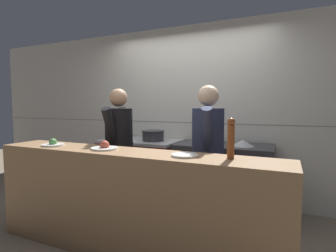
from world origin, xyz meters
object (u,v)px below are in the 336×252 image
(plated_dish_main, at_px, (53,144))
(sauce_pot, at_px, (153,135))
(oven_range, at_px, (141,169))
(stock_pot, at_px, (121,133))
(plated_dish_dessert, at_px, (185,155))
(mixing_bowl_steel, at_px, (242,143))
(chef_head_cook, at_px, (119,148))
(plated_dish_appetiser, at_px, (105,147))
(pepper_mill, at_px, (231,138))
(chef_sous, at_px, (208,155))

(plated_dish_main, bearing_deg, sauce_pot, 70.02)
(oven_range, distance_m, stock_pot, 0.64)
(sauce_pot, height_order, plated_dish_dessert, sauce_pot)
(stock_pot, xyz_separation_m, mixing_bowl_steel, (1.82, -0.01, -0.05))
(chef_head_cook, bearing_deg, plated_dish_dessert, -36.45)
(plated_dish_appetiser, height_order, chef_head_cook, chef_head_cook)
(plated_dish_appetiser, xyz_separation_m, pepper_mill, (1.20, 0.04, 0.15))
(pepper_mill, bearing_deg, plated_dish_dessert, -172.25)
(chef_sous, bearing_deg, sauce_pot, 131.90)
(plated_dish_dessert, relative_size, chef_sous, 0.14)
(plated_dish_dessert, distance_m, chef_head_cook, 1.21)
(plated_dish_main, relative_size, pepper_mill, 0.70)
(oven_range, distance_m, pepper_mill, 2.17)
(plated_dish_dessert, relative_size, pepper_mill, 0.68)
(stock_pot, height_order, chef_sous, chef_sous)
(pepper_mill, relative_size, chef_head_cook, 0.20)
(chef_sous, bearing_deg, plated_dish_main, -170.20)
(chef_head_cook, bearing_deg, pepper_mill, -28.11)
(stock_pot, distance_m, sauce_pot, 0.57)
(oven_range, distance_m, mixing_bowl_steel, 1.57)
(plated_dish_appetiser, bearing_deg, sauce_pot, 96.55)
(sauce_pot, distance_m, chef_head_cook, 0.75)
(sauce_pot, xyz_separation_m, chef_sous, (1.01, -0.71, -0.08))
(sauce_pot, bearing_deg, oven_range, 170.08)
(plated_dish_appetiser, distance_m, plated_dish_dessert, 0.83)
(mixing_bowl_steel, height_order, plated_dish_dessert, plated_dish_dessert)
(stock_pot, bearing_deg, sauce_pot, -1.29)
(sauce_pot, height_order, plated_dish_appetiser, plated_dish_appetiser)
(pepper_mill, bearing_deg, oven_range, 140.75)
(plated_dish_dessert, distance_m, pepper_mill, 0.41)
(mixing_bowl_steel, distance_m, chef_sous, 0.76)
(oven_range, height_order, plated_dish_main, plated_dish_main)
(pepper_mill, bearing_deg, plated_dish_main, -177.39)
(plated_dish_main, xyz_separation_m, chef_sous, (1.50, 0.63, -0.10))
(sauce_pot, relative_size, pepper_mill, 1.00)
(plated_dish_main, distance_m, plated_dish_appetiser, 0.64)
(plated_dish_dessert, bearing_deg, pepper_mill, 7.75)
(stock_pot, distance_m, mixing_bowl_steel, 1.82)
(mixing_bowl_steel, distance_m, plated_dish_appetiser, 1.71)
(stock_pot, bearing_deg, oven_range, 5.04)
(oven_range, relative_size, plated_dish_main, 5.18)
(oven_range, height_order, sauce_pot, sauce_pot)
(oven_range, distance_m, plated_dish_appetiser, 1.50)
(stock_pot, relative_size, chef_head_cook, 0.20)
(sauce_pot, xyz_separation_m, chef_head_cook, (-0.08, -0.74, -0.08))
(plated_dish_main, distance_m, plated_dish_dessert, 1.47)
(plated_dish_appetiser, bearing_deg, chef_sous, 34.07)
(plated_dish_dessert, bearing_deg, plated_dish_main, -178.69)
(pepper_mill, distance_m, chef_sous, 0.69)
(chef_head_cook, bearing_deg, stock_pot, 115.03)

